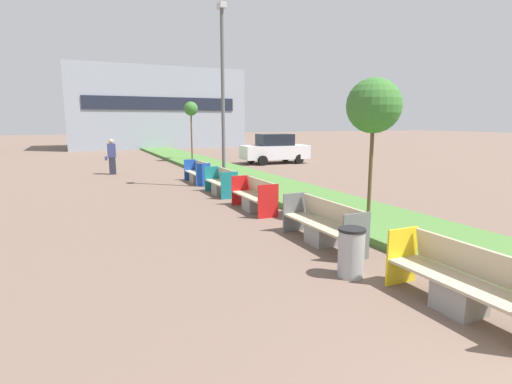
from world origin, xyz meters
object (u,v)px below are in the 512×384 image
Objects in this scene: litter_bin at (351,252)px; parked_car_distant at (275,149)px; bench_blue_frame at (198,175)px; bench_yellow_frame at (462,286)px; sapling_tree_far at (191,110)px; bench_red_frame at (255,199)px; street_lamp_post at (223,89)px; sapling_tree_near at (374,106)px; pedestrian_walking at (112,156)px; bench_grey_frame at (323,227)px; bench_teal_frame at (221,185)px.

parked_car_distant reaches higher than litter_bin.
bench_blue_frame reaches higher than litter_bin.
litter_bin is at bearing -108.04° from parked_car_distant.
litter_bin is (-0.61, 1.69, 0.06)m from bench_yellow_frame.
sapling_tree_far is at bearing 81.98° from litter_bin.
bench_yellow_frame is 7.07m from bench_red_frame.
litter_bin is at bearing -97.12° from street_lamp_post.
sapling_tree_near is 14.16m from pedestrian_walking.
bench_blue_frame is at bearing 90.03° from bench_grey_frame.
bench_red_frame is at bearing 134.29° from sapling_tree_near.
parked_car_distant is (4.47, 14.31, -2.11)m from sapling_tree_near.
pedestrian_walking is at bearing 124.72° from bench_blue_frame.
bench_blue_frame is at bearing -133.88° from parked_car_distant.
street_lamp_post is (0.61, 11.44, 3.51)m from bench_yellow_frame.
street_lamp_post is at bearing -58.82° from pedestrian_walking.
bench_grey_frame is 14.52m from pedestrian_walking.
parked_car_distant is (6.77, 11.94, 0.55)m from bench_red_frame.
pedestrian_walking reaches higher than bench_yellow_frame.
bench_yellow_frame is 22.66m from sapling_tree_far.
bench_teal_frame is (-0.00, 2.94, -0.00)m from bench_red_frame.
bench_red_frame is 1.14× the size of pedestrian_walking.
bench_teal_frame is at bearing -67.66° from pedestrian_walking.
bench_blue_frame is (-0.01, 9.66, -0.01)m from bench_grey_frame.
street_lamp_post reaches higher than bench_red_frame.
bench_yellow_frame and bench_red_frame have the same top height.
bench_grey_frame is at bearing -94.36° from street_lamp_post.
bench_grey_frame is 0.61× the size of sapling_tree_far.
bench_yellow_frame is at bearing -95.89° from sapling_tree_far.
street_lamp_post is at bearing 82.01° from bench_red_frame.
street_lamp_post is 7.00m from sapling_tree_near.
bench_teal_frame is at bearing -100.61° from sapling_tree_far.
sapling_tree_near is (2.31, -5.31, 2.66)m from bench_teal_frame.
street_lamp_post reaches higher than sapling_tree_near.
litter_bin is at bearing -93.02° from bench_blue_frame.
bench_yellow_frame is 10.02m from bench_teal_frame.
bench_yellow_frame is at bearing -90.03° from bench_grey_frame.
pedestrian_walking is 10.00m from parked_car_distant.
street_lamp_post reaches higher than bench_teal_frame.
sapling_tree_near is at bearing -45.71° from bench_red_frame.
pedestrian_walking is at bearing -166.93° from parked_car_distant.
bench_red_frame is 15.73m from sapling_tree_far.
street_lamp_post is at bearing -69.79° from bench_blue_frame.
bench_red_frame is 13.74m from parked_car_distant.
sapling_tree_far is at bearing 84.11° from bench_yellow_frame.
litter_bin is (-0.61, -1.76, 0.05)m from bench_grey_frame.
bench_teal_frame is 6.37m from sapling_tree_near.
bench_red_frame is 5.64m from street_lamp_post.
sapling_tree_far reaches higher than bench_blue_frame.
bench_red_frame is 2.38× the size of litter_bin.
sapling_tree_far reaches higher than litter_bin.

